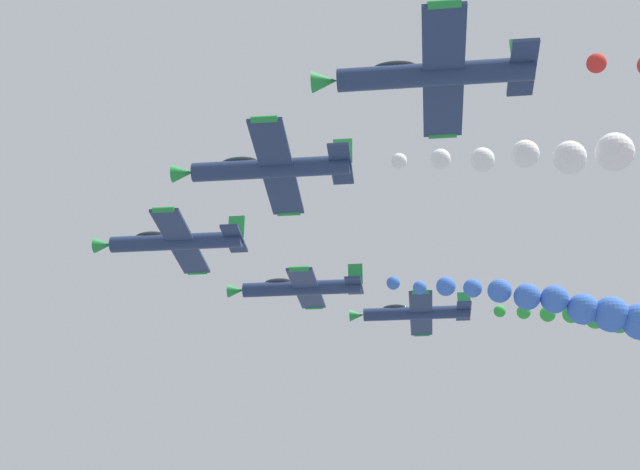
{
  "coord_description": "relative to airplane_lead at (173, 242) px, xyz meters",
  "views": [
    {
      "loc": [
        -53.79,
        -6.05,
        82.99
      ],
      "look_at": [
        0.0,
        0.0,
        105.96
      ],
      "focal_mm": 49.94,
      "sensor_mm": 36.0,
      "label": 1
    }
  ],
  "objects": [
    {
      "name": "airplane_lead",
      "position": [
        0.0,
        0.0,
        0.0
      ],
      "size": [
        9.56,
        10.35,
        2.44
      ],
      "rotation": [
        0.0,
        0.08,
        0.0
      ],
      "color": "navy"
    },
    {
      "name": "airplane_right_outer",
      "position": [
        18.79,
        -15.96,
        0.43
      ],
      "size": [
        9.55,
        10.35,
        2.49
      ],
      "rotation": [
        0.0,
        0.09,
        0.0
      ],
      "color": "navy"
    },
    {
      "name": "airplane_left_outer",
      "position": [
        -18.87,
        -17.24,
        -0.23
      ],
      "size": [
        9.54,
        10.35,
        2.59
      ],
      "rotation": [
        0.0,
        0.12,
        0.0
      ],
      "color": "navy"
    },
    {
      "name": "smoke_trail_left_inner",
      "position": [
        -11.36,
        -27.27,
        -0.88
      ],
      "size": [
        4.2,
        17.55,
        3.18
      ],
      "color": "white"
    },
    {
      "name": "airplane_left_inner",
      "position": [
        -9.76,
        -8.08,
        0.1
      ],
      "size": [
        9.52,
        10.35,
        2.68
      ],
      "rotation": [
        0.0,
        0.14,
        0.0
      ],
      "color": "navy"
    },
    {
      "name": "airplane_right_inner",
      "position": [
        9.11,
        -7.38,
        -0.38
      ],
      "size": [
        9.57,
        10.35,
        2.33
      ],
      "rotation": [
        0.0,
        -0.02,
        0.0
      ],
      "color": "navy"
    }
  ]
}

